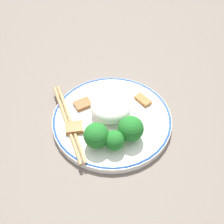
{
  "coord_description": "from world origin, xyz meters",
  "views": [
    {
      "loc": [
        0.09,
        0.43,
        0.54
      ],
      "look_at": [
        0.0,
        0.0,
        0.04
      ],
      "focal_mm": 50.0,
      "sensor_mm": 36.0,
      "label": 1
    }
  ],
  "objects_px": {
    "plate": "(112,120)",
    "broccoli_back_right": "(131,129)",
    "broccoli_back_center": "(114,141)",
    "chopsticks": "(68,122)",
    "broccoli_back_left": "(96,136)"
  },
  "relations": [
    {
      "from": "plate",
      "to": "chopsticks",
      "type": "xyz_separation_m",
      "value": [
        0.1,
        -0.01,
        0.01
      ]
    },
    {
      "from": "broccoli_back_left",
      "to": "chopsticks",
      "type": "height_order",
      "value": "broccoli_back_left"
    },
    {
      "from": "broccoli_back_right",
      "to": "chopsticks",
      "type": "bearing_deg",
      "value": -29.47
    },
    {
      "from": "plate",
      "to": "broccoli_back_right",
      "type": "distance_m",
      "value": 0.08
    },
    {
      "from": "broccoli_back_right",
      "to": "broccoli_back_left",
      "type": "bearing_deg",
      "value": 1.75
    },
    {
      "from": "plate",
      "to": "broccoli_back_left",
      "type": "relative_size",
      "value": 4.55
    },
    {
      "from": "plate",
      "to": "broccoli_back_center",
      "type": "bearing_deg",
      "value": 81.11
    },
    {
      "from": "broccoli_back_right",
      "to": "chopsticks",
      "type": "xyz_separation_m",
      "value": [
        0.12,
        -0.07,
        -0.03
      ]
    },
    {
      "from": "broccoli_back_center",
      "to": "chopsticks",
      "type": "height_order",
      "value": "broccoli_back_center"
    },
    {
      "from": "broccoli_back_right",
      "to": "chopsticks",
      "type": "relative_size",
      "value": 0.26
    },
    {
      "from": "broccoli_back_center",
      "to": "broccoli_back_left",
      "type": "bearing_deg",
      "value": -23.9
    },
    {
      "from": "chopsticks",
      "to": "broccoli_back_left",
      "type": "bearing_deg",
      "value": 125.29
    },
    {
      "from": "plate",
      "to": "chopsticks",
      "type": "distance_m",
      "value": 0.1
    },
    {
      "from": "broccoli_back_center",
      "to": "broccoli_back_right",
      "type": "height_order",
      "value": "broccoli_back_right"
    },
    {
      "from": "plate",
      "to": "broccoli_back_right",
      "type": "xyz_separation_m",
      "value": [
        -0.03,
        0.06,
        0.04
      ]
    }
  ]
}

